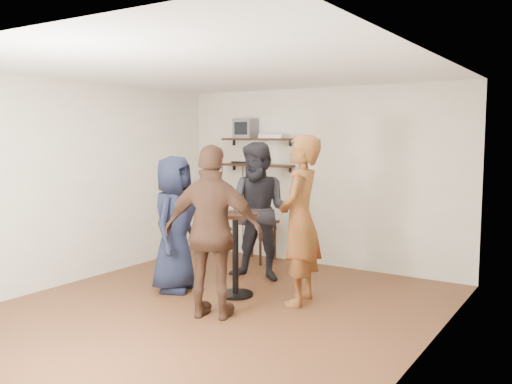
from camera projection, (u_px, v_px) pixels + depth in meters
room at (217, 192)px, 5.86m from camera, size 4.58×5.08×2.68m
shelf_upper at (258, 139)px, 8.33m from camera, size 1.20×0.25×0.04m
shelf_lower at (258, 165)px, 8.37m from camera, size 1.20×0.25×0.04m
crt_monitor at (246, 128)px, 8.42m from camera, size 0.32×0.30×0.30m
dvd_deck at (274, 136)px, 8.17m from camera, size 0.40×0.24×0.06m
radio at (262, 161)px, 8.32m from camera, size 0.22×0.10×0.10m
power_strip at (240, 162)px, 8.61m from camera, size 0.30×0.05×0.03m
side_table at (256, 227)px, 8.21m from camera, size 0.54×0.54×0.62m
vase_lilies at (256, 199)px, 8.17m from camera, size 0.20×0.20×1.03m
drinks_table at (235, 243)px, 6.41m from camera, size 0.55×0.55×1.00m
wine_glass_fl at (228, 200)px, 6.37m from camera, size 0.07×0.07×0.22m
wine_glass_fr at (238, 201)px, 6.30m from camera, size 0.07×0.07×0.22m
wine_glass_bl at (236, 200)px, 6.44m from camera, size 0.07×0.07×0.20m
wine_glass_br at (237, 202)px, 6.38m from camera, size 0.06×0.06×0.19m
person_plaid at (300, 220)px, 6.10m from camera, size 0.59×0.78×1.92m
person_dark at (260, 212)px, 7.12m from camera, size 1.00×0.85×1.82m
person_navy at (174, 224)px, 6.62m from camera, size 0.73×0.93×1.67m
person_brown at (213, 232)px, 5.62m from camera, size 1.15×0.75×1.82m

